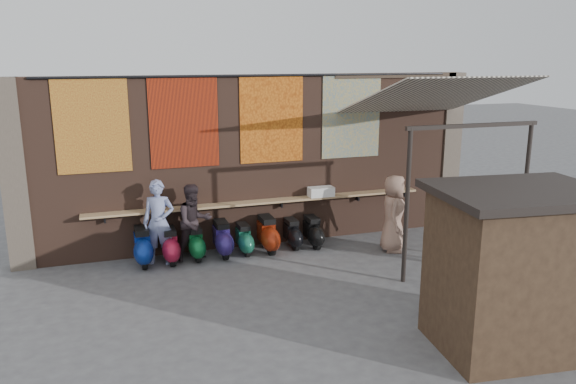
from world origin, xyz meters
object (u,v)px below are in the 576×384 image
object	(u,v)px
scooter_stool_7	(313,232)
diner_right	(194,222)
shopper_grey	(487,227)
scooter_stool_5	(268,235)
scooter_stool_6	(292,234)
shelf_box	(321,192)
shopper_navy	(490,233)
scooter_stool_0	(143,247)
scooter_stool_4	(244,239)
shopper_tan	(393,213)
diner_left	(159,222)
scooter_stool_2	(196,243)
scooter_stool_1	(170,246)
scooter_stool_3	(222,239)
market_stall	(514,274)

from	to	relation	value
scooter_stool_7	diner_right	xyz separation A→B (m)	(-2.78, 0.04, 0.49)
shopper_grey	scooter_stool_5	bearing A→B (deg)	3.53
scooter_stool_5	scooter_stool_6	xyz separation A→B (m)	(0.62, 0.08, -0.07)
shelf_box	scooter_stool_7	world-z (taller)	shelf_box
shopper_navy	scooter_stool_0	bearing A→B (deg)	-23.42
scooter_stool_4	scooter_stool_7	xyz separation A→B (m)	(1.66, -0.05, 0.02)
scooter_stool_0	shopper_tan	bearing A→B (deg)	-9.06
scooter_stool_7	diner_left	world-z (taller)	diner_left
diner_right	shopper_grey	distance (m)	6.24
shelf_box	scooter_stool_4	xyz separation A→B (m)	(-1.99, -0.29, -0.90)
scooter_stool_7	shopper_navy	world-z (taller)	shopper_navy
shelf_box	shopper_grey	size ratio (longest dim) A/B	0.33
scooter_stool_2	scooter_stool_5	bearing A→B (deg)	-1.67
scooter_stool_1	diner_left	world-z (taller)	diner_left
scooter_stool_1	scooter_stool_4	distance (m)	1.67
scooter_stool_7	diner_right	distance (m)	2.82
scooter_stool_3	shopper_navy	distance (m)	5.79
scooter_stool_2	scooter_stool_3	world-z (taller)	scooter_stool_3
scooter_stool_6	shopper_grey	world-z (taller)	shopper_grey
scooter_stool_6	shopper_grey	bearing A→B (deg)	-37.17
scooter_stool_1	scooter_stool_4	size ratio (longest dim) A/B	1.10
scooter_stool_3	shopper_tan	bearing A→B (deg)	-13.26
scooter_stool_3	market_stall	size ratio (longest dim) A/B	0.35
scooter_stool_1	scooter_stool_2	size ratio (longest dim) A/B	1.04
shopper_tan	market_stall	world-z (taller)	market_stall
scooter_stool_0	shopper_grey	distance (m)	7.31
scooter_stool_0	diner_right	world-z (taller)	diner_right
diner_left	shopper_grey	bearing A→B (deg)	-4.43
shelf_box	diner_right	bearing A→B (deg)	-174.49
scooter_stool_5	scooter_stool_4	bearing A→B (deg)	175.87
scooter_stool_0	scooter_stool_4	xyz separation A→B (m)	(2.25, -0.00, -0.07)
scooter_stool_7	scooter_stool_3	bearing A→B (deg)	178.31
shelf_box	market_stall	bearing A→B (deg)	-81.44
scooter_stool_3	scooter_stool_7	bearing A→B (deg)	-1.69
scooter_stool_4	diner_right	bearing A→B (deg)	-179.73
scooter_stool_6	scooter_stool_7	world-z (taller)	scooter_stool_7
diner_left	shopper_tan	distance (m)	5.27
diner_left	shopper_grey	world-z (taller)	shopper_grey
scooter_stool_3	shopper_tan	size ratio (longest dim) A/B	0.47
scooter_stool_0	scooter_stool_1	bearing A→B (deg)	-3.65
market_stall	shelf_box	bearing A→B (deg)	105.17
diner_left	scooter_stool_7	bearing A→B (deg)	16.35
scooter_stool_5	scooter_stool_3	bearing A→B (deg)	177.05
scooter_stool_0	scooter_stool_1	world-z (taller)	scooter_stool_0
scooter_stool_1	scooter_stool_6	bearing A→B (deg)	1.41
market_stall	scooter_stool_6	bearing A→B (deg)	113.72
shopper_grey	shopper_navy	bearing A→B (deg)	-141.15
scooter_stool_4	diner_left	world-z (taller)	diner_left
scooter_stool_3	scooter_stool_0	bearing A→B (deg)	-179.60
scooter_stool_1	diner_right	bearing A→B (deg)	3.06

